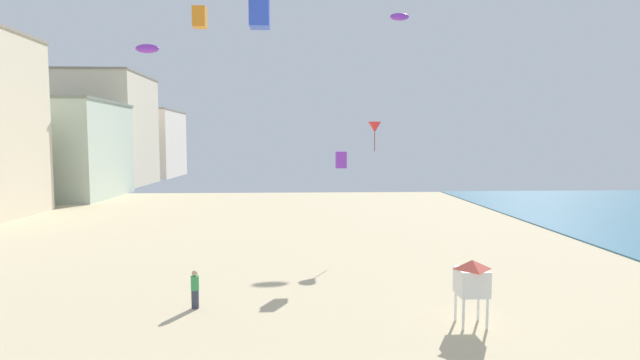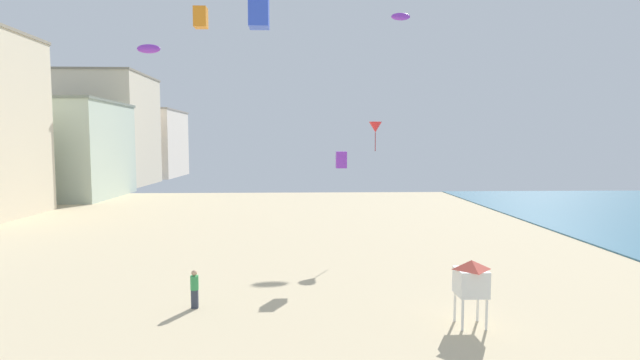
# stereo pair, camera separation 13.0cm
# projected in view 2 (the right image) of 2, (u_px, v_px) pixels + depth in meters

# --- Properties ---
(boardwalk_hotel_far) EXTENTS (15.35, 14.77, 12.16)m
(boardwalk_hotel_far) POSITION_uv_depth(u_px,v_px,m) (55.00, 149.00, 60.11)
(boardwalk_hotel_far) COLOR #B7C6B2
(boardwalk_hotel_far) RESTS_ON ground
(boardwalk_hotel_distant) EXTENTS (12.27, 15.39, 17.90)m
(boardwalk_hotel_distant) POSITION_uv_depth(u_px,v_px,m) (110.00, 130.00, 77.25)
(boardwalk_hotel_distant) COLOR beige
(boardwalk_hotel_distant) RESTS_ON ground
(boardwalk_hotel_furthest) EXTENTS (12.62, 16.60, 13.47)m
(boardwalk_hotel_furthest) POSITION_uv_depth(u_px,v_px,m) (148.00, 143.00, 96.54)
(boardwalk_hotel_furthest) COLOR silver
(boardwalk_hotel_furthest) RESTS_ON ground
(kite_flyer) EXTENTS (0.34, 0.34, 1.64)m
(kite_flyer) POSITION_uv_depth(u_px,v_px,m) (195.00, 287.00, 20.05)
(kite_flyer) COLOR #383D4C
(kite_flyer) RESTS_ON ground
(lifeguard_stand) EXTENTS (1.10, 1.10, 2.55)m
(lifeguard_stand) POSITION_uv_depth(u_px,v_px,m) (471.00, 279.00, 18.07)
(lifeguard_stand) COLOR white
(lifeguard_stand) RESTS_ON ground
(kite_purple_parafoil) EXTENTS (1.77, 0.49, 0.69)m
(kite_purple_parafoil) POSITION_uv_depth(u_px,v_px,m) (401.00, 17.00, 44.03)
(kite_purple_parafoil) COLOR purple
(kite_purple_box) EXTENTS (0.60, 0.60, 0.95)m
(kite_purple_box) POSITION_uv_depth(u_px,v_px,m) (341.00, 160.00, 27.13)
(kite_purple_box) COLOR purple
(kite_blue_box) EXTENTS (0.79, 0.79, 1.24)m
(kite_blue_box) POSITION_uv_depth(u_px,v_px,m) (259.00, 12.00, 19.02)
(kite_blue_box) COLOR blue
(kite_orange_box) EXTENTS (0.98, 0.98, 1.54)m
(kite_orange_box) POSITION_uv_depth(u_px,v_px,m) (201.00, 18.00, 36.40)
(kite_orange_box) COLOR orange
(kite_purple_parafoil_2) EXTENTS (2.02, 0.56, 0.78)m
(kite_purple_parafoil_2) POSITION_uv_depth(u_px,v_px,m) (149.00, 49.00, 41.20)
(kite_purple_parafoil_2) COLOR purple
(kite_red_delta) EXTENTS (0.90, 0.90, 2.04)m
(kite_red_delta) POSITION_uv_depth(u_px,v_px,m) (375.00, 127.00, 33.09)
(kite_red_delta) COLOR red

